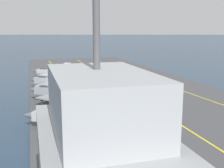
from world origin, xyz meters
TOP-DOWN VIEW (x-y plane):
  - ground_plane at (0.00, 0.00)m, footprint 2000.00×2000.00m
  - carrier_deck at (0.00, 0.00)m, footprint 183.73×54.42m
  - deck_stripe_foul_line at (0.00, -14.97)m, footprint 164.99×11.79m
  - deck_stripe_centerline at (0.00, 0.00)m, footprint 165.36×0.36m
  - deck_stripe_edge_line at (0.00, 14.97)m, footprint 165.33×3.79m
  - parked_jet_nearest at (-34.03, 20.51)m, footprint 12.72×16.71m
  - parked_jet_second at (-14.26, 20.41)m, footprint 13.24×15.42m
  - parked_jet_third at (2.75, 20.31)m, footprint 13.36×15.31m
  - parked_jet_fourth at (22.18, 18.61)m, footprint 13.98×16.12m
  - crew_white_vest at (1.22, -14.92)m, footprint 0.42×0.46m

SIDE VIEW (x-z plane):
  - ground_plane at x=0.00m, z-range 0.00..0.00m
  - carrier_deck at x=0.00m, z-range 0.00..0.40m
  - deck_stripe_foul_line at x=0.00m, z-range 0.40..0.41m
  - deck_stripe_centerline at x=0.00m, z-range 0.40..0.41m
  - deck_stripe_edge_line at x=0.00m, z-range 0.40..0.41m
  - crew_white_vest at x=1.22m, z-range 0.48..2.18m
  - parked_jet_nearest at x=-34.03m, z-range -0.42..5.71m
  - parked_jet_fourth at x=22.18m, z-range -0.19..5.66m
  - parked_jet_third at x=2.75m, z-range -0.37..5.89m
  - parked_jet_second at x=-14.26m, z-range -0.31..6.68m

